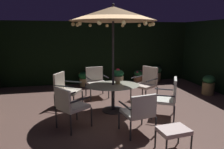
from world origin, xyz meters
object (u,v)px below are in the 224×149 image
at_px(patio_chair_southeast, 96,80).
at_px(potted_plant_right_near, 84,78).
at_px(patio_chair_southwest, 70,104).
at_px(patio_chair_south, 65,88).
at_px(potted_plant_back_left, 208,85).
at_px(patio_chair_north, 139,111).
at_px(patio_chair_northeast, 168,96).
at_px(potted_plant_front_corner, 138,77).
at_px(patio_chair_east, 147,81).
at_px(patio_dining_table, 113,91).
at_px(patio_umbrella, 113,14).
at_px(potted_plant_back_right, 156,73).
at_px(ottoman_footrest, 174,131).
at_px(centerpiece_planter, 118,75).

height_order(patio_chair_southeast, potted_plant_right_near, patio_chair_southeast).
bearing_deg(patio_chair_southwest, patio_chair_south, 94.05).
bearing_deg(patio_chair_southwest, potted_plant_back_left, 19.02).
xyz_separation_m(patio_chair_north, patio_chair_northeast, (1.03, 0.72, 0.03)).
bearing_deg(potted_plant_front_corner, potted_plant_back_left, -46.06).
bearing_deg(potted_plant_right_near, potted_plant_front_corner, -3.32).
relative_size(patio_chair_east, patio_chair_southwest, 1.09).
bearing_deg(potted_plant_back_left, patio_chair_south, -179.04).
xyz_separation_m(patio_dining_table, patio_umbrella, (0.00, 0.00, 2.00)).
bearing_deg(potted_plant_back_right, patio_chair_northeast, -110.06).
height_order(patio_chair_southeast, patio_chair_southwest, patio_chair_southeast).
bearing_deg(potted_plant_right_near, patio_chair_northeast, -62.76).
relative_size(patio_umbrella, potted_plant_back_left, 4.19).
bearing_deg(ottoman_footrest, patio_chair_south, 123.92).
relative_size(patio_umbrella, patio_chair_east, 2.71).
bearing_deg(ottoman_footrest, centerpiece_planter, 102.09).
distance_m(patio_dining_table, patio_chair_southwest, 1.44).
bearing_deg(patio_chair_north, patio_umbrella, 99.61).
height_order(patio_chair_northeast, patio_chair_southeast, patio_chair_northeast).
relative_size(centerpiece_planter, patio_chair_northeast, 0.42).
xyz_separation_m(patio_chair_southwest, potted_plant_back_right, (3.79, 3.87, -0.21)).
relative_size(patio_umbrella, patio_chair_north, 3.12).
height_order(patio_chair_southwest, potted_plant_back_right, patio_chair_southwest).
height_order(patio_chair_southeast, potted_plant_back_left, patio_chair_southeast).
bearing_deg(centerpiece_planter, patio_chair_southwest, -144.75).
bearing_deg(patio_chair_southwest, patio_chair_east, 33.17).
relative_size(patio_chair_northeast, patio_chair_southwest, 1.05).
xyz_separation_m(centerpiece_planter, patio_chair_southwest, (-1.32, -0.93, -0.41)).
bearing_deg(patio_chair_southeast, patio_dining_table, -79.42).
bearing_deg(ottoman_footrest, patio_chair_southwest, 144.34).
relative_size(potted_plant_back_left, potted_plant_front_corner, 1.18).
bearing_deg(potted_plant_front_corner, patio_chair_north, -109.21).
xyz_separation_m(patio_dining_table, patio_chair_northeast, (1.27, -0.69, -0.01)).
distance_m(patio_umbrella, patio_chair_east, 2.45).
bearing_deg(ottoman_footrest, patio_chair_east, 77.79).
height_order(patio_chair_southeast, potted_plant_front_corner, patio_chair_southeast).
xyz_separation_m(patio_chair_east, patio_chair_southwest, (-2.42, -1.58, -0.02)).
height_order(potted_plant_back_left, potted_plant_back_right, potted_plant_back_left).
height_order(centerpiece_planter, patio_chair_south, centerpiece_planter).
relative_size(patio_chair_southeast, potted_plant_front_corner, 1.70).
distance_m(patio_umbrella, patio_chair_northeast, 2.48).
bearing_deg(patio_umbrella, ottoman_footrest, -73.47).
height_order(patio_dining_table, potted_plant_front_corner, patio_dining_table).
xyz_separation_m(patio_umbrella, patio_chair_south, (-1.27, 0.70, -2.03)).
height_order(patio_chair_northeast, potted_plant_back_left, patio_chair_northeast).
xyz_separation_m(patio_chair_southeast, potted_plant_right_near, (-0.29, 1.43, -0.24)).
distance_m(patio_umbrella, potted_plant_back_right, 4.57).
height_order(patio_chair_south, patio_chair_southwest, patio_chair_south).
xyz_separation_m(centerpiece_planter, patio_chair_north, (0.08, -1.50, -0.45)).
bearing_deg(potted_plant_right_near, patio_dining_table, -79.02).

